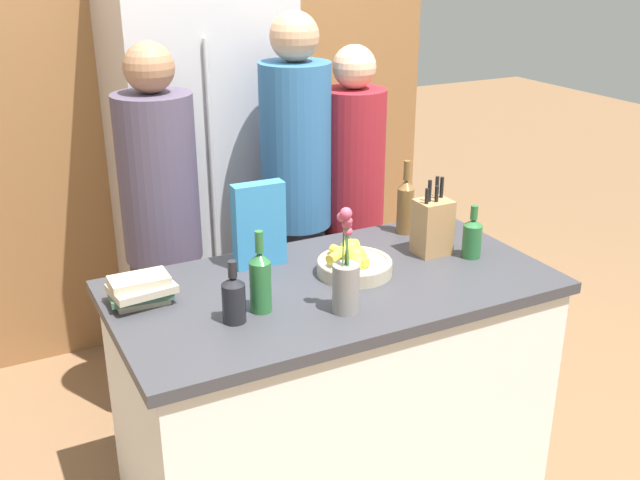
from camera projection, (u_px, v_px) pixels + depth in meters
name	position (u px, v px, depth m)	size (l,w,h in m)	color
kitchen_island	(332.00, 391.00, 2.75)	(1.52, 0.80, 0.89)	silver
back_wall_wood	(184.00, 87.00, 3.73)	(2.72, 0.12, 2.60)	olive
refrigerator	(202.00, 168.00, 3.54)	(0.76, 0.63, 1.96)	#B7B7BC
fruit_bowl	(354.00, 263.00, 2.63)	(0.27, 0.27, 0.10)	tan
knife_block	(432.00, 226.00, 2.78)	(0.13, 0.11, 0.29)	#A87A4C
flower_vase	(346.00, 280.00, 2.34)	(0.09, 0.09, 0.35)	gray
cereal_box	(259.00, 225.00, 2.66)	(0.19, 0.07, 0.31)	teal
coffee_mug	(439.00, 219.00, 3.03)	(0.10, 0.10, 0.09)	#99332D
book_stack	(141.00, 290.00, 2.41)	(0.21, 0.16, 0.09)	#B7A88E
bottle_oil	(472.00, 237.00, 2.76)	(0.07, 0.07, 0.20)	#286633
bottle_vinegar	(260.00, 280.00, 2.34)	(0.07, 0.07, 0.27)	#286633
bottle_wine	(405.00, 205.00, 2.97)	(0.07, 0.07, 0.30)	brown
bottle_water	(234.00, 298.00, 2.28)	(0.07, 0.07, 0.20)	black
person_at_sink	(162.00, 224.00, 2.98)	(0.31, 0.31, 1.64)	#383842
person_in_blue	(296.00, 190.00, 3.21)	(0.30, 0.30, 1.73)	#383842
person_in_red_tee	(352.00, 201.00, 3.34)	(0.28, 0.28, 1.58)	#383842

